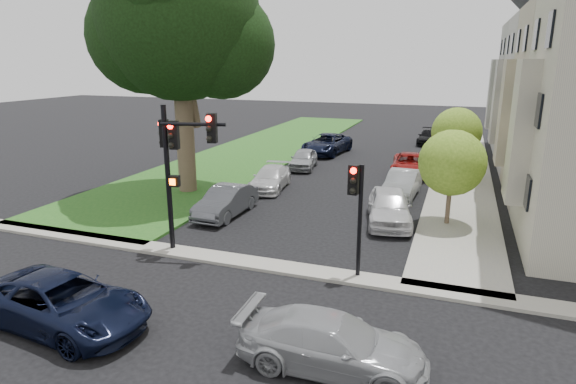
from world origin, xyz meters
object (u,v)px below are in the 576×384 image
(car_cross_near, at_px, (62,302))
(car_parked_5, at_px, (226,201))
(traffic_signal_secondary, at_px, (357,200))
(car_parked_7, at_px, (303,159))
(small_tree_b, at_px, (457,132))
(car_parked_1, at_px, (402,184))
(car_parked_4, at_px, (429,137))
(eucalyptus, at_px, (178,18))
(car_parked_8, at_px, (327,144))
(car_cross_far, at_px, (332,343))
(car_parked_0, at_px, (389,206))
(car_parked_2, at_px, (410,164))
(car_parked_6, at_px, (270,178))
(traffic_signal_main, at_px, (177,153))
(small_tree_c, at_px, (458,125))
(small_tree_a, at_px, (452,163))

(car_cross_near, xyz_separation_m, car_parked_5, (-0.24, 10.45, -0.02))
(traffic_signal_secondary, height_order, car_parked_7, traffic_signal_secondary)
(traffic_signal_secondary, distance_m, car_parked_7, 17.33)
(small_tree_b, bearing_deg, car_parked_1, -116.44)
(car_parked_4, bearing_deg, eucalyptus, -117.96)
(car_parked_4, relative_size, car_parked_7, 1.12)
(car_parked_1, bearing_deg, car_parked_7, 149.33)
(traffic_signal_secondary, xyz_separation_m, car_parked_8, (-6.86, 21.49, -1.98))
(traffic_signal_secondary, xyz_separation_m, car_parked_1, (0.30, 10.82, -2.05))
(car_cross_far, relative_size, car_parked_0, 0.98)
(eucalyptus, distance_m, car_cross_far, 19.46)
(car_parked_4, bearing_deg, car_parked_2, -90.50)
(car_parked_0, height_order, car_parked_1, car_parked_0)
(traffic_signal_secondary, xyz_separation_m, car_parked_6, (-7.05, 9.93, -2.13))
(traffic_signal_secondary, height_order, car_parked_8, traffic_signal_secondary)
(traffic_signal_secondary, xyz_separation_m, car_parked_0, (0.28, 6.17, -1.97))
(car_parked_5, bearing_deg, eucalyptus, 143.83)
(car_parked_0, relative_size, car_parked_7, 1.19)
(traffic_signal_main, bearing_deg, small_tree_b, 58.82)
(small_tree_c, distance_m, car_cross_far, 27.66)
(car_cross_near, distance_m, car_parked_4, 35.51)
(car_cross_near, xyz_separation_m, car_parked_2, (7.09, 22.11, -0.04))
(car_cross_far, xyz_separation_m, car_parked_8, (-7.43, 26.61, 0.12))
(small_tree_c, relative_size, car_cross_near, 0.74)
(small_tree_c, height_order, car_parked_2, small_tree_c)
(small_tree_b, bearing_deg, small_tree_a, -90.00)
(car_cross_near, bearing_deg, small_tree_b, -18.38)
(small_tree_b, xyz_separation_m, car_parked_7, (-9.73, -0.09, -2.30))
(car_cross_near, distance_m, car_cross_far, 7.57)
(small_tree_a, height_order, small_tree_b, small_tree_b)
(small_tree_b, height_order, traffic_signal_main, traffic_signal_main)
(small_tree_a, xyz_separation_m, car_cross_near, (-9.76, -12.52, -2.16))
(traffic_signal_main, distance_m, car_parked_6, 10.41)
(traffic_signal_secondary, height_order, car_cross_far, traffic_signal_secondary)
(small_tree_a, relative_size, car_parked_8, 0.77)
(traffic_signal_main, height_order, car_parked_2, traffic_signal_main)
(car_parked_4, xyz_separation_m, car_parked_8, (-7.29, -7.43, 0.15))
(car_parked_0, xyz_separation_m, car_parked_1, (0.03, 4.65, -0.08))
(car_parked_2, distance_m, car_parked_7, 7.08)
(car_parked_2, bearing_deg, car_parked_6, -142.39)
(car_cross_far, bearing_deg, eucalyptus, 41.37)
(car_parked_6, bearing_deg, car_cross_far, -70.01)
(small_tree_c, xyz_separation_m, car_cross_far, (-2.23, -27.50, -1.91))
(traffic_signal_secondary, distance_m, car_parked_6, 12.36)
(car_parked_8, bearing_deg, car_parked_1, -49.30)
(traffic_signal_secondary, relative_size, car_parked_1, 0.91)
(small_tree_a, height_order, car_cross_far, small_tree_a)
(traffic_signal_main, distance_m, car_parked_8, 21.67)
(car_parked_2, relative_size, car_parked_7, 1.25)
(small_tree_c, height_order, car_parked_1, small_tree_c)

